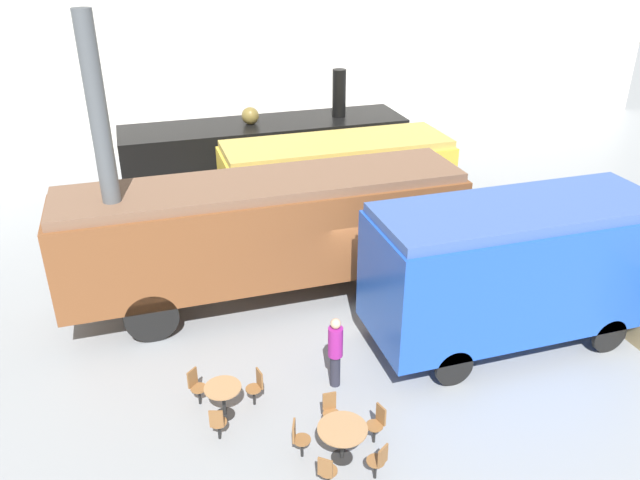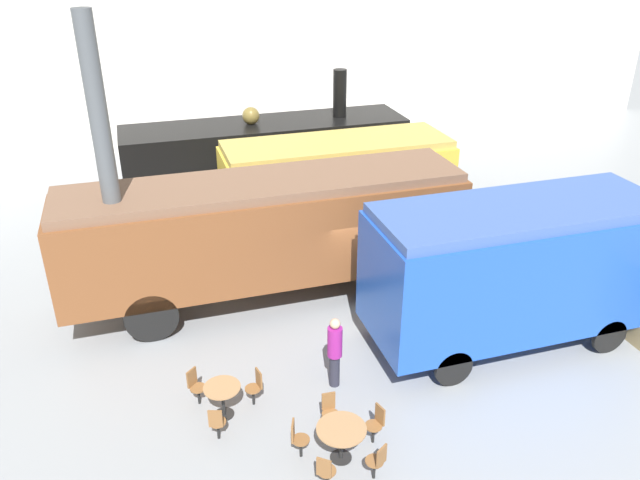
% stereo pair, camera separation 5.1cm
% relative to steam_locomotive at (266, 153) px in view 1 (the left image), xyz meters
% --- Properties ---
extents(ground_plane, '(80.00, 80.00, 0.00)m').
position_rel_steam_locomotive_xyz_m(ground_plane, '(1.07, -8.19, -1.87)').
color(ground_plane, gray).
extents(backdrop_wall, '(44.00, 0.15, 9.00)m').
position_rel_steam_locomotive_xyz_m(backdrop_wall, '(1.07, 7.08, 2.63)').
color(backdrop_wall, silver).
rests_on(backdrop_wall, ground_plane).
extents(steam_locomotive, '(10.59, 2.58, 4.81)m').
position_rel_steam_locomotive_xyz_m(steam_locomotive, '(0.00, 0.00, 0.00)').
color(steam_locomotive, black).
rests_on(steam_locomotive, ground_plane).
extents(passenger_coach_vintage, '(7.46, 2.61, 3.38)m').
position_rel_steam_locomotive_xyz_m(passenger_coach_vintage, '(1.49, -3.92, 0.14)').
color(passenger_coach_vintage, gold).
rests_on(passenger_coach_vintage, ground_plane).
extents(passenger_coach_wooden, '(10.93, 2.55, 3.59)m').
position_rel_steam_locomotive_xyz_m(passenger_coach_wooden, '(-1.64, -7.19, 0.34)').
color(passenger_coach_wooden, brown).
rests_on(passenger_coach_wooden, ground_plane).
extents(streamlined_locomotive, '(8.74, 2.72, 3.72)m').
position_rel_steam_locomotive_xyz_m(streamlined_locomotive, '(4.37, -10.91, 0.26)').
color(streamlined_locomotive, blue).
rests_on(streamlined_locomotive, ground_plane).
extents(cafe_table_near, '(1.00, 1.00, 0.77)m').
position_rel_steam_locomotive_xyz_m(cafe_table_near, '(-1.61, -13.58, -1.23)').
color(cafe_table_near, black).
rests_on(cafe_table_near, ground_plane).
extents(cafe_table_mid, '(0.80, 0.80, 0.76)m').
position_rel_steam_locomotive_xyz_m(cafe_table_mid, '(-3.65, -11.66, -1.29)').
color(cafe_table_mid, black).
rests_on(cafe_table_mid, ground_plane).
extents(cafe_chair_0, '(0.36, 0.36, 0.87)m').
position_rel_steam_locomotive_xyz_m(cafe_chair_0, '(-1.58, -12.71, -1.36)').
color(cafe_chair_0, black).
rests_on(cafe_chair_0, ground_plane).
extents(cafe_chair_1, '(0.39, 0.38, 0.87)m').
position_rel_steam_locomotive_xyz_m(cafe_chair_1, '(-2.43, -13.28, -1.36)').
color(cafe_chair_1, black).
rests_on(cafe_chair_1, ground_plane).
extents(cafe_chair_2, '(0.40, 0.41, 0.87)m').
position_rel_steam_locomotive_xyz_m(cafe_chair_2, '(-2.16, -14.27, -1.36)').
color(cafe_chair_2, black).
rests_on(cafe_chair_2, ground_plane).
extents(cafe_chair_3, '(0.40, 0.40, 0.87)m').
position_rel_steam_locomotive_xyz_m(cafe_chair_3, '(-1.13, -14.31, -1.36)').
color(cafe_chair_3, black).
rests_on(cafe_chair_3, ground_plane).
extents(cafe_chair_4, '(0.39, 0.37, 0.87)m').
position_rel_steam_locomotive_xyz_m(cafe_chair_4, '(-0.78, -13.35, -1.36)').
color(cafe_chair_4, black).
rests_on(cafe_chair_4, ground_plane).
extents(cafe_chair_5, '(0.37, 0.39, 0.87)m').
position_rel_steam_locomotive_xyz_m(cafe_chair_5, '(-3.89, -12.40, -1.36)').
color(cafe_chair_5, black).
rests_on(cafe_chair_5, ground_plane).
extents(cafe_chair_6, '(0.38, 0.36, 0.87)m').
position_rel_steam_locomotive_xyz_m(cafe_chair_6, '(-2.89, -11.51, -1.36)').
color(cafe_chair_6, black).
rests_on(cafe_chair_6, ground_plane).
extents(cafe_chair_7, '(0.40, 0.40, 0.87)m').
position_rel_steam_locomotive_xyz_m(cafe_chair_7, '(-4.16, -11.09, -1.36)').
color(cafe_chair_7, black).
rests_on(cafe_chair_7, ground_plane).
extents(visitor_person, '(0.34, 0.34, 1.81)m').
position_rel_steam_locomotive_xyz_m(visitor_person, '(-1.04, -11.41, -0.88)').
color(visitor_person, '#262633').
rests_on(visitor_person, ground_plane).
extents(support_pillar, '(0.44, 0.44, 8.00)m').
position_rel_steam_locomotive_xyz_m(support_pillar, '(-5.45, -7.49, 2.13)').
color(support_pillar, '#4C5156').
rests_on(support_pillar, ground_plane).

